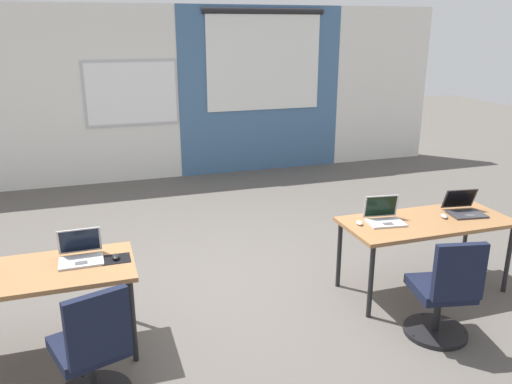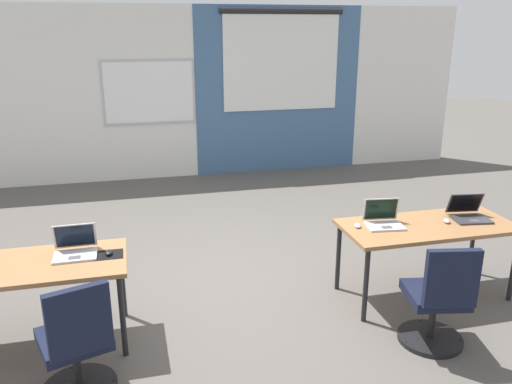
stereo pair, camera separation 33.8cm
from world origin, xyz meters
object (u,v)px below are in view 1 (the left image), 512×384
object	(u,v)px
mouse_near_left_inner	(116,257)
chair_near_left_inner	(93,357)
laptop_near_left_inner	(81,254)
mouse_near_right_inner	(359,223)
mouse_near_right_end	(444,216)
desk_near_left	(24,280)
desk_near_right	(426,226)
chair_near_right_inner	(444,298)
laptop_near_right_inner	(384,217)
laptop_near_right_end	(464,209)

from	to	relation	value
mouse_near_left_inner	chair_near_left_inner	xyz separation A→B (m)	(-0.22, -0.74, -0.36)
laptop_near_left_inner	chair_near_left_inner	size ratio (longest dim) A/B	0.36
mouse_near_right_inner	mouse_near_left_inner	bearing A→B (deg)	-178.13
mouse_near_right_end	chair_near_left_inner	size ratio (longest dim) A/B	0.12
desk_near_left	desk_near_right	bearing A→B (deg)	0.00
desk_near_left	laptop_near_left_inner	size ratio (longest dim) A/B	4.80
mouse_near_right_end	mouse_near_left_inner	size ratio (longest dim) A/B	1.12
mouse_near_right_inner	desk_near_right	bearing A→B (deg)	-8.08
chair_near_right_inner	mouse_near_right_end	size ratio (longest dim) A/B	8.09
mouse_near_right_inner	chair_near_right_inner	distance (m)	0.99
desk_near_left	mouse_near_right_inner	distance (m)	2.84
mouse_near_right_end	chair_near_left_inner	distance (m)	3.34
desk_near_left	laptop_near_left_inner	distance (m)	0.43
desk_near_right	mouse_near_right_end	size ratio (longest dim) A/B	14.07
laptop_near_left_inner	laptop_near_right_inner	bearing A→B (deg)	-0.97
mouse_near_right_inner	chair_near_left_inner	distance (m)	2.55
laptop_near_right_inner	mouse_near_right_inner	size ratio (longest dim) A/B	3.28
desk_near_left	chair_near_right_inner	world-z (taller)	chair_near_right_inner
mouse_near_left_inner	chair_near_left_inner	distance (m)	0.85
desk_near_right	chair_near_left_inner	xyz separation A→B (m)	(-3.06, -0.72, -0.28)
laptop_near_right_end	laptop_near_left_inner	xyz separation A→B (m)	(-3.54, 0.05, 0.00)
mouse_near_right_end	mouse_near_right_inner	bearing A→B (deg)	173.56
desk_near_left	mouse_near_right_inner	xyz separation A→B (m)	(2.84, 0.09, 0.08)
desk_near_left	laptop_near_right_inner	world-z (taller)	laptop_near_right_inner
chair_near_right_inner	mouse_near_right_end	bearing A→B (deg)	-113.95
desk_near_left	chair_near_right_inner	distance (m)	3.25
desk_near_right	mouse_near_right_end	bearing A→B (deg)	-0.65
desk_near_left	mouse_near_right_inner	size ratio (longest dim) A/B	14.47
mouse_near_right_inner	mouse_near_left_inner	size ratio (longest dim) A/B	1.09
desk_near_left	desk_near_right	world-z (taller)	same
laptop_near_left_inner	mouse_near_left_inner	xyz separation A→B (m)	(0.26, -0.07, -0.03)
desk_near_left	laptop_near_left_inner	world-z (taller)	laptop_near_left_inner
laptop_near_right_inner	laptop_near_right_end	bearing A→B (deg)	5.01
chair_near_right_inner	laptop_near_left_inner	xyz separation A→B (m)	(-2.74, 0.87, 0.39)
chair_near_right_inner	chair_near_left_inner	xyz separation A→B (m)	(-2.70, 0.06, 0.00)
laptop_near_right_inner	mouse_near_left_inner	world-z (taller)	laptop_near_right_inner
mouse_near_right_end	laptop_near_right_inner	bearing A→B (deg)	172.20
desk_near_left	mouse_near_right_end	size ratio (longest dim) A/B	14.07
laptop_near_right_inner	chair_near_left_inner	size ratio (longest dim) A/B	0.39
mouse_near_right_inner	laptop_near_right_end	world-z (taller)	laptop_near_right_end
mouse_near_right_end	laptop_near_right_end	bearing A→B (deg)	9.61
mouse_near_right_end	laptop_near_left_inner	bearing A→B (deg)	178.31
mouse_near_left_inner	mouse_near_right_end	bearing A→B (deg)	-0.47
mouse_near_right_end	laptop_near_left_inner	xyz separation A→B (m)	(-3.28, 0.10, 0.03)
mouse_near_right_inner	mouse_near_right_end	xyz separation A→B (m)	(0.85, -0.10, 0.00)
laptop_near_right_inner	mouse_near_right_end	distance (m)	0.61
desk_near_left	chair_near_left_inner	bearing A→B (deg)	-58.24
laptop_near_right_inner	chair_near_right_inner	xyz separation A→B (m)	(0.06, -0.86, -0.39)
desk_near_right	laptop_near_right_end	xyz separation A→B (m)	(0.45, 0.04, 0.11)
mouse_near_right_inner	laptop_near_left_inner	xyz separation A→B (m)	(-2.43, 0.00, 0.03)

